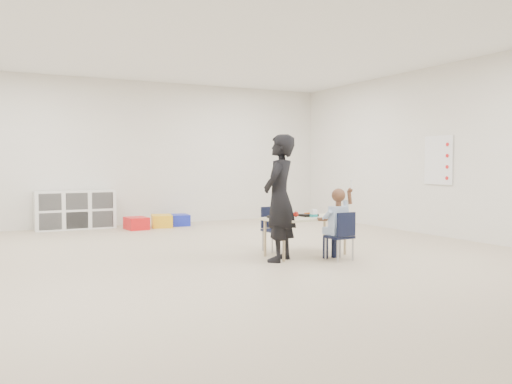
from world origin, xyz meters
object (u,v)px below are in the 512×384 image
table (305,236)px  adult (279,198)px  chair_near (339,236)px  child (339,222)px  cubby_shelf (75,210)px

table → adult: bearing=-162.8°
table → chair_near: (0.19, -0.48, 0.05)m
table → child: bearing=-73.1°
child → adult: adult is taller
table → child: size_ratio=1.20×
adult → chair_near: bearing=116.8°
child → adult: 0.80m
chair_near → cubby_shelf: bearing=112.1°
cubby_shelf → child: bearing=-63.3°
chair_near → adult: adult is taller
adult → table: bearing=160.6°
cubby_shelf → table: bearing=-62.8°
child → chair_near: bearing=0.0°
chair_near → adult: size_ratio=0.39×
cubby_shelf → adult: 4.84m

